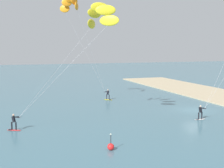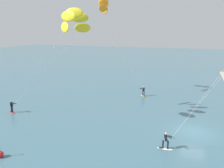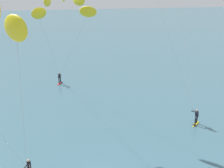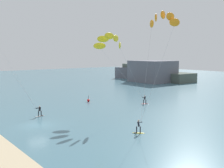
# 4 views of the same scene
# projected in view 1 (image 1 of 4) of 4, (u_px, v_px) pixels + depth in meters

# --- Properties ---
(ground_plane) EXTENTS (240.00, 240.00, 0.00)m
(ground_plane) POSITION_uv_depth(u_px,v_px,m) (193.00, 110.00, 40.11)
(ground_plane) COLOR #426B7A
(kitesurfer_mid_water) EXTENTS (6.53, 11.33, 13.11)m
(kitesurfer_mid_water) POSITION_uv_depth(u_px,v_px,m) (97.00, 19.00, 32.84)
(kitesurfer_mid_water) COLOR red
(kitesurfer_mid_water) RESTS_ON ground
(kitesurfer_far_out) EXTENTS (4.97, 8.07, 15.48)m
(kitesurfer_far_out) POSITION_uv_depth(u_px,v_px,m) (72.00, 9.00, 42.66)
(kitesurfer_far_out) COLOR yellow
(kitesurfer_far_out) RESTS_ON ground
(marker_buoy) EXTENTS (0.56, 0.56, 1.38)m
(marker_buoy) POSITION_uv_depth(u_px,v_px,m) (111.00, 147.00, 24.44)
(marker_buoy) COLOR red
(marker_buoy) RESTS_ON ground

